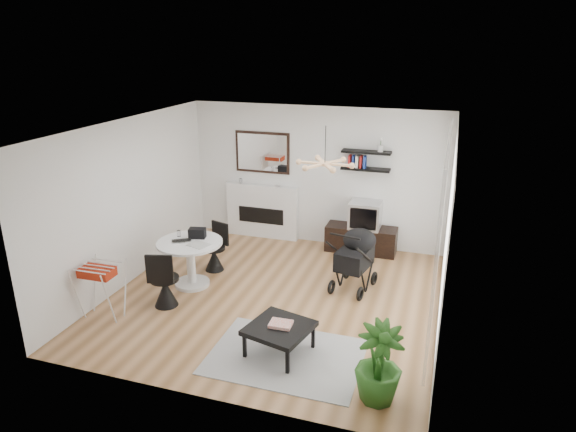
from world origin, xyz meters
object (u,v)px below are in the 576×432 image
(drying_rack, at_px, (101,290))
(stroller, at_px, (355,261))
(coffee_table, at_px, (279,329))
(tv_console, at_px, (361,239))
(dining_table, at_px, (191,257))
(crt_tv, at_px, (365,215))
(potted_plant, at_px, (379,363))
(fireplace, at_px, (262,205))

(drying_rack, distance_m, stroller, 3.92)
(coffee_table, bearing_deg, stroller, 75.06)
(drying_rack, height_order, coffee_table, drying_rack)
(tv_console, xyz_separation_m, stroller, (0.17, -1.50, 0.22))
(dining_table, bearing_deg, drying_rack, -119.37)
(drying_rack, relative_size, stroller, 0.77)
(crt_tv, height_order, dining_table, crt_tv)
(stroller, xyz_separation_m, potted_plant, (0.77, -2.67, 0.01))
(drying_rack, height_order, stroller, stroller)
(stroller, bearing_deg, potted_plant, -62.56)
(potted_plant, bearing_deg, stroller, 106.09)
(fireplace, bearing_deg, tv_console, -4.59)
(crt_tv, distance_m, potted_plant, 4.27)
(crt_tv, relative_size, dining_table, 0.54)
(crt_tv, bearing_deg, stroller, -85.73)
(dining_table, distance_m, potted_plant, 3.85)
(crt_tv, bearing_deg, tv_console, 176.74)
(tv_console, relative_size, stroller, 1.22)
(fireplace, distance_m, stroller, 2.80)
(crt_tv, relative_size, coffee_table, 0.63)
(tv_console, bearing_deg, potted_plant, -77.31)
(crt_tv, xyz_separation_m, dining_table, (-2.46, -2.26, -0.24))
(fireplace, xyz_separation_m, stroller, (2.24, -1.67, -0.22))
(drying_rack, distance_m, coffee_table, 2.75)
(tv_console, xyz_separation_m, drying_rack, (-3.15, -3.58, 0.19))
(potted_plant, bearing_deg, fireplace, 124.73)
(dining_table, relative_size, drying_rack, 1.27)
(fireplace, bearing_deg, potted_plant, -55.27)
(fireplace, xyz_separation_m, crt_tv, (2.13, -0.17, 0.07))
(fireplace, distance_m, dining_table, 2.46)
(fireplace, height_order, tv_console, fireplace)
(stroller, xyz_separation_m, coffee_table, (-0.57, -2.15, -0.11))
(fireplace, xyz_separation_m, potted_plant, (3.01, -4.34, -0.21))
(fireplace, xyz_separation_m, tv_console, (2.07, -0.17, -0.44))
(dining_table, height_order, potted_plant, potted_plant)
(tv_console, height_order, dining_table, dining_table)
(potted_plant, bearing_deg, coffee_table, 158.94)
(dining_table, distance_m, stroller, 2.69)
(tv_console, height_order, coffee_table, tv_console)
(coffee_table, distance_m, potted_plant, 1.45)
(dining_table, xyz_separation_m, coffee_table, (2.00, -1.39, -0.16))
(drying_rack, height_order, potted_plant, potted_plant)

